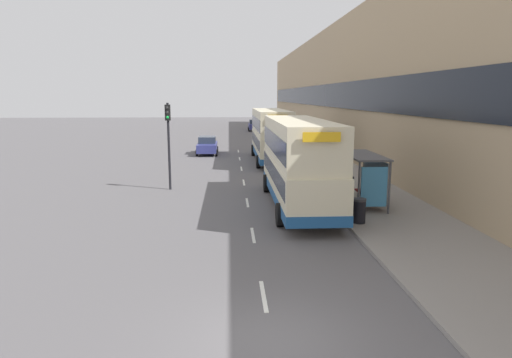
{
  "coord_description": "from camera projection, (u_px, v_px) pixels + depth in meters",
  "views": [
    {
      "loc": [
        -0.9,
        -9.32,
        5.43
      ],
      "look_at": [
        0.87,
        20.63,
        -0.05
      ],
      "focal_mm": 32.0,
      "sensor_mm": 36.0,
      "label": 1
    }
  ],
  "objects": [
    {
      "name": "ground_plane",
      "position": [
        272.0,
        343.0,
        10.18
      ],
      "size": [
        220.0,
        220.0,
        0.0
      ],
      "primitive_type": "plane",
      "color": "#5B595B"
    },
    {
      "name": "pavement",
      "position": [
        299.0,
        147.0,
        48.35
      ],
      "size": [
        5.0,
        93.0,
        0.14
      ],
      "color": "gray",
      "rests_on": "ground_plane"
    },
    {
      "name": "terrace_facade",
      "position": [
        338.0,
        90.0,
        47.51
      ],
      "size": [
        3.1,
        93.0,
        12.19
      ],
      "color": "tan",
      "rests_on": "ground_plane"
    },
    {
      "name": "lane_mark_0",
      "position": [
        264.0,
        296.0,
        12.55
      ],
      "size": [
        0.12,
        2.0,
        0.01
      ],
      "color": "silver",
      "rests_on": "ground_plane"
    },
    {
      "name": "lane_mark_1",
      "position": [
        253.0,
        235.0,
        18.04
      ],
      "size": [
        0.12,
        2.0,
        0.01
      ],
      "color": "silver",
      "rests_on": "ground_plane"
    },
    {
      "name": "lane_mark_2",
      "position": [
        247.0,
        203.0,
        23.52
      ],
      "size": [
        0.12,
        2.0,
        0.01
      ],
      "color": "silver",
      "rests_on": "ground_plane"
    },
    {
      "name": "lane_mark_3",
      "position": [
        244.0,
        182.0,
        29.01
      ],
      "size": [
        0.12,
        2.0,
        0.01
      ],
      "color": "silver",
      "rests_on": "ground_plane"
    },
    {
      "name": "lane_mark_4",
      "position": [
        241.0,
        169.0,
        34.5
      ],
      "size": [
        0.12,
        2.0,
        0.01
      ],
      "color": "silver",
      "rests_on": "ground_plane"
    },
    {
      "name": "lane_mark_5",
      "position": [
        240.0,
        159.0,
        39.98
      ],
      "size": [
        0.12,
        2.0,
        0.01
      ],
      "color": "silver",
      "rests_on": "ground_plane"
    },
    {
      "name": "lane_mark_6",
      "position": [
        238.0,
        151.0,
        45.47
      ],
      "size": [
        0.12,
        2.0,
        0.01
      ],
      "color": "silver",
      "rests_on": "ground_plane"
    },
    {
      "name": "bus_shelter",
      "position": [
        367.0,
        170.0,
        22.05
      ],
      "size": [
        1.6,
        4.2,
        2.48
      ],
      "color": "#4C4C51",
      "rests_on": "ground_plane"
    },
    {
      "name": "double_decker_bus_near",
      "position": [
        299.0,
        161.0,
        22.27
      ],
      "size": [
        2.85,
        10.96,
        4.3
      ],
      "color": "beige",
      "rests_on": "ground_plane"
    },
    {
      "name": "double_decker_bus_ahead",
      "position": [
        271.0,
        134.0,
        37.98
      ],
      "size": [
        2.85,
        11.55,
        4.3
      ],
      "color": "beige",
      "rests_on": "ground_plane"
    },
    {
      "name": "car_0",
      "position": [
        207.0,
        145.0,
        43.08
      ],
      "size": [
        1.99,
        4.51,
        1.66
      ],
      "rotation": [
        0.0,
        0.0,
        3.14
      ],
      "color": "navy",
      "rests_on": "ground_plane"
    },
    {
      "name": "car_1",
      "position": [
        255.0,
        125.0,
        71.72
      ],
      "size": [
        2.05,
        3.8,
        1.79
      ],
      "color": "navy",
      "rests_on": "ground_plane"
    },
    {
      "name": "pedestrian_at_shelter",
      "position": [
        350.0,
        190.0,
        21.45
      ],
      "size": [
        0.35,
        0.35,
        1.79
      ],
      "color": "#23232D",
      "rests_on": "ground_plane"
    },
    {
      "name": "pedestrian_1",
      "position": [
        381.0,
        187.0,
        22.68
      ],
      "size": [
        0.31,
        0.31,
        1.58
      ],
      "color": "#23232D",
      "rests_on": "ground_plane"
    },
    {
      "name": "litter_bin",
      "position": [
        359.0,
        211.0,
        19.19
      ],
      "size": [
        0.55,
        0.55,
        1.05
      ],
      "color": "black",
      "rests_on": "ground_plane"
    },
    {
      "name": "traffic_light_far_kerb",
      "position": [
        168.0,
        132.0,
        26.26
      ],
      "size": [
        0.3,
        0.32,
        5.05
      ],
      "color": "black",
      "rests_on": "ground_plane"
    }
  ]
}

